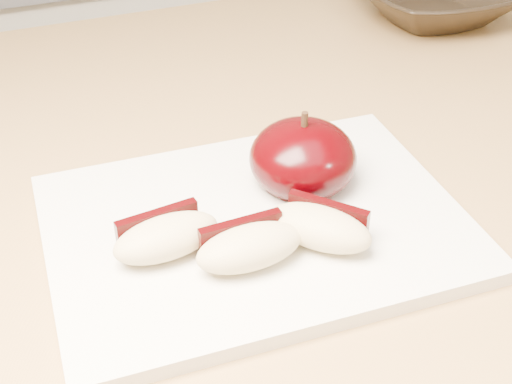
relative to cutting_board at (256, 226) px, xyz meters
name	(u,v)px	position (x,y,z in m)	size (l,w,h in m)	color
back_cabinet	(108,151)	(0.01, 0.82, -0.44)	(2.40, 0.62, 0.94)	silver
cutting_board	(256,226)	(0.00, 0.00, 0.00)	(0.30, 0.22, 0.01)	silver
apple_half	(303,158)	(0.05, 0.03, 0.03)	(0.10, 0.10, 0.07)	black
apple_wedge_a	(165,236)	(-0.07, -0.01, 0.02)	(0.08, 0.05, 0.03)	#D5BD87
apple_wedge_b	(249,246)	(-0.02, -0.04, 0.02)	(0.08, 0.04, 0.03)	#D5BD87
apple_wedge_c	(320,226)	(0.03, -0.04, 0.02)	(0.08, 0.08, 0.03)	#D5BD87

